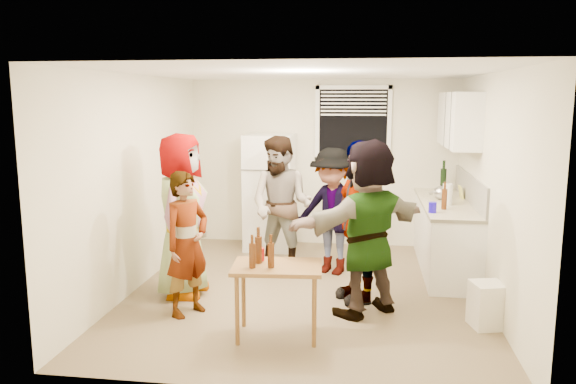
# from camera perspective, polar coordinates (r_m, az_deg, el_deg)

# --- Properties ---
(room) EXTENTS (4.00, 4.50, 2.50)m
(room) POSITION_cam_1_polar(r_m,az_deg,el_deg) (6.63, 1.86, -10.13)
(room) COLOR beige
(room) RESTS_ON ground
(window) EXTENTS (1.12, 0.10, 1.06)m
(window) POSITION_cam_1_polar(r_m,az_deg,el_deg) (8.42, 6.63, 6.92)
(window) COLOR white
(window) RESTS_ON room
(refrigerator) EXTENTS (0.70, 0.70, 1.70)m
(refrigerator) POSITION_cam_1_polar(r_m,az_deg,el_deg) (8.32, -1.85, 0.01)
(refrigerator) COLOR white
(refrigerator) RESTS_ON ground
(counter_lower) EXTENTS (0.60, 2.20, 0.86)m
(counter_lower) POSITION_cam_1_polar(r_m,az_deg,el_deg) (7.64, 15.65, -4.43)
(counter_lower) COLOR white
(counter_lower) RESTS_ON ground
(countertop) EXTENTS (0.64, 2.22, 0.04)m
(countertop) POSITION_cam_1_polar(r_m,az_deg,el_deg) (7.55, 15.80, -1.12)
(countertop) COLOR beige
(countertop) RESTS_ON counter_lower
(backsplash) EXTENTS (0.03, 2.20, 0.36)m
(backsplash) POSITION_cam_1_polar(r_m,az_deg,el_deg) (7.56, 18.01, 0.33)
(backsplash) COLOR beige
(backsplash) RESTS_ON countertop
(upper_cabinets) EXTENTS (0.34, 1.60, 0.70)m
(upper_cabinets) POSITION_cam_1_polar(r_m,az_deg,el_deg) (7.65, 16.94, 7.05)
(upper_cabinets) COLOR white
(upper_cabinets) RESTS_ON room
(kettle) EXTENTS (0.31, 0.28, 0.21)m
(kettle) POSITION_cam_1_polar(r_m,az_deg,el_deg) (7.71, 15.27, -0.72)
(kettle) COLOR silver
(kettle) RESTS_ON countertop
(paper_towel) EXTENTS (0.12, 0.12, 0.26)m
(paper_towel) POSITION_cam_1_polar(r_m,az_deg,el_deg) (7.36, 15.85, -1.23)
(paper_towel) COLOR white
(paper_towel) RESTS_ON countertop
(wine_bottle) EXTENTS (0.08, 0.08, 0.34)m
(wine_bottle) POSITION_cam_1_polar(r_m,az_deg,el_deg) (8.32, 15.44, 0.01)
(wine_bottle) COLOR black
(wine_bottle) RESTS_ON countertop
(beer_bottle_counter) EXTENTS (0.06, 0.06, 0.25)m
(beer_bottle_counter) POSITION_cam_1_polar(r_m,az_deg,el_deg) (7.04, 15.55, -1.70)
(beer_bottle_counter) COLOR #47230C
(beer_bottle_counter) RESTS_ON countertop
(blue_cup) EXTENTS (0.09, 0.09, 0.12)m
(blue_cup) POSITION_cam_1_polar(r_m,az_deg,el_deg) (6.80, 14.45, -2.04)
(blue_cup) COLOR #190ACE
(blue_cup) RESTS_ON countertop
(picture_frame) EXTENTS (0.02, 0.20, 0.17)m
(picture_frame) POSITION_cam_1_polar(r_m,az_deg,el_deg) (7.84, 17.15, -0.02)
(picture_frame) COLOR #DCD758
(picture_frame) RESTS_ON countertop
(trash_bin) EXTENTS (0.37, 0.37, 0.45)m
(trash_bin) POSITION_cam_1_polar(r_m,az_deg,el_deg) (5.94, 19.62, -10.52)
(trash_bin) COLOR white
(trash_bin) RESTS_ON ground
(serving_table) EXTENTS (0.87, 0.61, 0.70)m
(serving_table) POSITION_cam_1_polar(r_m,az_deg,el_deg) (5.50, -1.09, -14.41)
(serving_table) COLOR brown
(serving_table) RESTS_ON ground
(beer_bottle_table) EXTENTS (0.07, 0.07, 0.26)m
(beer_bottle_table) POSITION_cam_1_polar(r_m,az_deg,el_deg) (5.33, -3.01, -7.20)
(beer_bottle_table) COLOR #47230C
(beer_bottle_table) RESTS_ON serving_table
(red_cup) EXTENTS (0.09, 0.09, 0.12)m
(red_cup) POSITION_cam_1_polar(r_m,az_deg,el_deg) (5.40, -2.90, -6.97)
(red_cup) COLOR #A30A05
(red_cup) RESTS_ON serving_table
(guest_grey) EXTENTS (1.87, 0.95, 0.59)m
(guest_grey) POSITION_cam_1_polar(r_m,az_deg,el_deg) (6.68, -10.53, -10.14)
(guest_grey) COLOR gray
(guest_grey) RESTS_ON ground
(guest_stripe) EXTENTS (1.57, 1.23, 0.36)m
(guest_stripe) POSITION_cam_1_polar(r_m,az_deg,el_deg) (6.11, -10.02, -12.02)
(guest_stripe) COLOR #141933
(guest_stripe) RESTS_ON ground
(guest_back_left) EXTENTS (1.33, 1.93, 0.67)m
(guest_back_left) POSITION_cam_1_polar(r_m,az_deg,el_deg) (7.35, -0.66, -8.11)
(guest_back_left) COLOR brown
(guest_back_left) RESTS_ON ground
(guest_back_right) EXTENTS (1.58, 1.89, 0.60)m
(guest_back_right) POSITION_cam_1_polar(r_m,az_deg,el_deg) (7.35, 4.43, -8.14)
(guest_back_right) COLOR #393A3E
(guest_back_right) RESTS_ON ground
(guest_black) EXTENTS (2.06, 1.72, 0.44)m
(guest_black) POSITION_cam_1_polar(r_m,az_deg,el_deg) (6.44, 7.02, -10.79)
(guest_black) COLOR black
(guest_black) RESTS_ON ground
(guest_orange) EXTENTS (2.48, 2.50, 0.54)m
(guest_orange) POSITION_cam_1_polar(r_m,az_deg,el_deg) (6.10, 7.93, -12.01)
(guest_orange) COLOR #E7835F
(guest_orange) RESTS_ON ground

